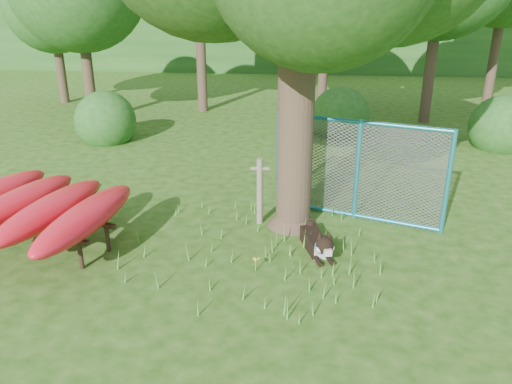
# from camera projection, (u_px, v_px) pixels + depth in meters

# --- Properties ---
(ground) EXTENTS (80.00, 80.00, 0.00)m
(ground) POSITION_uv_depth(u_px,v_px,m) (235.00, 280.00, 7.64)
(ground) COLOR #20450D
(ground) RESTS_ON ground
(wooden_post) EXTENTS (0.35, 0.13, 1.30)m
(wooden_post) POSITION_uv_depth(u_px,v_px,m) (260.00, 189.00, 9.35)
(wooden_post) COLOR #6B6350
(wooden_post) RESTS_ON ground
(kayak_rack) EXTENTS (3.28, 3.53, 0.97)m
(kayak_rack) POSITION_uv_depth(u_px,v_px,m) (34.00, 207.00, 8.44)
(kayak_rack) COLOR black
(kayak_rack) RESTS_ON ground
(husky_dog) EXTENTS (0.59, 1.25, 0.56)m
(husky_dog) POSITION_uv_depth(u_px,v_px,m) (318.00, 243.00, 8.37)
(husky_dog) COLOR black
(husky_dog) RESTS_ON ground
(fence_section) EXTENTS (3.20, 1.18, 3.26)m
(fence_section) POSITION_uv_depth(u_px,v_px,m) (357.00, 170.00, 9.47)
(fence_section) COLOR teal
(fence_section) RESTS_ON ground
(wildflower_clump) EXTENTS (0.11, 0.12, 0.24)m
(wildflower_clump) POSITION_uv_depth(u_px,v_px,m) (256.00, 260.00, 7.84)
(wildflower_clump) COLOR #4F9C33
(wildflower_clump) RESTS_ON ground
(bg_tree_f) EXTENTS (3.60, 3.60, 5.55)m
(bg_tree_f) POSITION_uv_depth(u_px,v_px,m) (52.00, 6.00, 19.22)
(bg_tree_f) COLOR #3B2C20
(bg_tree_f) RESTS_ON ground
(shrub_left) EXTENTS (1.80, 1.80, 1.80)m
(shrub_left) POSITION_uv_depth(u_px,v_px,m) (108.00, 141.00, 15.09)
(shrub_left) COLOR #1E521A
(shrub_left) RESTS_ON ground
(shrub_right) EXTENTS (1.80, 1.80, 1.80)m
(shrub_right) POSITION_uv_depth(u_px,v_px,m) (498.00, 148.00, 14.40)
(shrub_right) COLOR #1E521A
(shrub_right) RESTS_ON ground
(shrub_mid) EXTENTS (1.80, 1.80, 1.80)m
(shrub_mid) POSITION_uv_depth(u_px,v_px,m) (339.00, 134.00, 15.77)
(shrub_mid) COLOR #1E521A
(shrub_mid) RESTS_ON ground
(wooded_hillside) EXTENTS (80.00, 12.00, 6.00)m
(wooded_hillside) POSITION_uv_depth(u_px,v_px,m) (297.00, 14.00, 32.47)
(wooded_hillside) COLOR #1E521A
(wooded_hillside) RESTS_ON ground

